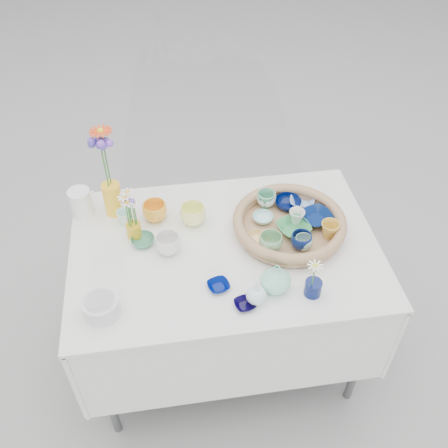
{
  "coord_description": "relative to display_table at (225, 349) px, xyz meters",
  "views": [
    {
      "loc": [
        -0.21,
        -1.41,
        2.23
      ],
      "look_at": [
        0.0,
        0.02,
        0.87
      ],
      "focal_mm": 40.0,
      "sensor_mm": 36.0,
      "label": 1
    }
  ],
  "objects": [
    {
      "name": "gerbera",
      "position": [
        -0.44,
        0.29,
        1.04
      ],
      "size": [
        0.14,
        0.14,
        0.28
      ],
      "primitive_type": null,
      "rotation": [
        0.0,
        0.0,
        0.41
      ],
      "color": "#FF4218",
      "rests_on": "tall_vase_yellow"
    },
    {
      "name": "loose_ceramic_0",
      "position": [
        -0.27,
        0.21,
        0.81
      ],
      "size": [
        0.13,
        0.13,
        0.08
      ],
      "primitive_type": "imported",
      "rotation": [
        0.0,
        0.0,
        0.28
      ],
      "color": "#FEAC2D",
      "rests_on": "display_table"
    },
    {
      "name": "tall_vase_yellow",
      "position": [
        -0.45,
        0.28,
        0.84
      ],
      "size": [
        0.09,
        0.09,
        0.15
      ],
      "primitive_type": "cylinder",
      "rotation": [
        0.0,
        0.0,
        -0.11
      ],
      "color": "yellow",
      "rests_on": "display_table"
    },
    {
      "name": "tray_ceramic_10",
      "position": [
        0.13,
        -0.02,
        0.8
      ],
      "size": [
        0.1,
        0.1,
        0.03
      ],
      "primitive_type": "imported",
      "rotation": [
        0.0,
        0.0,
        -0.07
      ],
      "color": "#FFC575",
      "rests_on": "wicker_tray"
    },
    {
      "name": "tray_ceramic_0",
      "position": [
        0.31,
        0.18,
        0.8
      ],
      "size": [
        0.14,
        0.14,
        0.04
      ],
      "primitive_type": "imported",
      "rotation": [
        0.0,
        0.0,
        0.24
      ],
      "color": "#010C3C",
      "rests_on": "wicker_tray"
    },
    {
      "name": "bud_vase_seafoam",
      "position": [
        0.15,
        -0.25,
        0.82
      ],
      "size": [
        0.15,
        0.15,
        0.12
      ],
      "primitive_type": "imported",
      "rotation": [
        0.0,
        0.0,
        -0.35
      ],
      "color": "#88DCB9",
      "rests_on": "display_table"
    },
    {
      "name": "loose_ceramic_6",
      "position": [
        0.03,
        -0.31,
        0.77
      ],
      "size": [
        0.09,
        0.09,
        0.02
      ],
      "primitive_type": "imported",
      "rotation": [
        0.0,
        0.0,
        0.23
      ],
      "color": "black",
      "rests_on": "display_table"
    },
    {
      "name": "tray_ceramic_9",
      "position": [
        0.3,
        -0.07,
        0.82
      ],
      "size": [
        0.1,
        0.1,
        0.07
      ],
      "primitive_type": "imported",
      "rotation": [
        0.0,
        0.0,
        -0.14
      ],
      "color": "#0B1C53",
      "rests_on": "wicker_tray"
    },
    {
      "name": "hydrangea",
      "position": [
        -0.45,
        0.27,
        1.01
      ],
      "size": [
        0.09,
        0.09,
        0.28
      ],
      "primitive_type": null,
      "rotation": [
        0.0,
        0.0,
        0.11
      ],
      "color": "#5240B0",
      "rests_on": "tall_vase_yellow"
    },
    {
      "name": "tray_ceramic_11",
      "position": [
        0.31,
        -0.08,
        0.81
      ],
      "size": [
        0.1,
        0.1,
        0.06
      ],
      "primitive_type": "imported",
      "rotation": [
        0.0,
        0.0,
        0.42
      ],
      "color": "#94BFAA",
      "rests_on": "wicker_tray"
    },
    {
      "name": "bud_vase_cobalt",
      "position": [
        0.29,
        -0.29,
        0.8
      ],
      "size": [
        0.07,
        0.07,
        0.06
      ],
      "primitive_type": "cylinder",
      "rotation": [
        0.0,
        0.0,
        -0.03
      ],
      "color": "#08144B",
      "rests_on": "display_table"
    },
    {
      "name": "tray_ceramic_3",
      "position": [
        0.29,
        0.03,
        0.8
      ],
      "size": [
        0.17,
        0.17,
        0.03
      ],
      "primitive_type": "imported",
      "rotation": [
        0.0,
        0.0,
        0.32
      ],
      "color": "#399052",
      "rests_on": "wicker_tray"
    },
    {
      "name": "display_table",
      "position": [
        0.0,
        0.0,
        0.0
      ],
      "size": [
        1.26,
        0.86,
        0.77
      ],
      "primitive_type": null,
      "color": "white",
      "rests_on": "ground"
    },
    {
      "name": "daisy_cup",
      "position": [
        -0.36,
        0.11,
        0.8
      ],
      "size": [
        0.08,
        0.08,
        0.07
      ],
      "primitive_type": "cylinder",
      "rotation": [
        0.0,
        0.0,
        0.32
      ],
      "color": "gold",
      "rests_on": "display_table"
    },
    {
      "name": "wicker_tray",
      "position": [
        0.28,
        0.05,
        0.8
      ],
      "size": [
        0.47,
        0.47,
        0.08
      ],
      "primitive_type": null,
      "color": "brown",
      "rests_on": "display_table"
    },
    {
      "name": "tray_ceramic_8",
      "position": [
        0.37,
        0.19,
        0.8
      ],
      "size": [
        0.14,
        0.14,
        0.03
      ],
      "primitive_type": "imported",
      "rotation": [
        0.0,
        0.0,
        -0.34
      ],
      "color": "#8FB4EC",
      "rests_on": "wicker_tray"
    },
    {
      "name": "tray_ceramic_5",
      "position": [
        0.18,
        0.11,
        0.8
      ],
      "size": [
        0.1,
        0.1,
        0.03
      ],
      "primitive_type": "imported",
      "rotation": [
        0.0,
        0.0,
        -0.16
      ],
      "color": "#A9DDD8",
      "rests_on": "wicker_tray"
    },
    {
      "name": "loose_ceramic_2",
      "position": [
        -0.33,
        0.06,
        0.78
      ],
      "size": [
        0.1,
        0.1,
        0.03
      ],
      "primitive_type": "imported",
      "rotation": [
        0.0,
        0.0,
        -0.09
      ],
      "color": "#3E825F",
      "rests_on": "display_table"
    },
    {
      "name": "tray_ceramic_7",
      "position": [
        0.32,
        0.08,
        0.81
      ],
      "size": [
        0.09,
        0.09,
        0.06
      ],
      "primitive_type": "imported",
      "rotation": [
        0.0,
        0.0,
        -0.39
      ],
      "color": "white",
      "rests_on": "wicker_tray"
    },
    {
      "name": "loose_ceramic_4",
      "position": [
        -0.06,
        -0.21,
        0.78
      ],
      "size": [
        0.1,
        0.1,
        0.02
      ],
      "primitive_type": "imported",
      "rotation": [
        0.0,
        0.0,
        0.26
      ],
      "color": "#000D59",
      "rests_on": "display_table"
    },
    {
      "name": "tray_ceramic_12",
      "position": [
        0.21,
        0.2,
        0.82
      ],
      "size": [
        0.1,
        0.1,
        0.07
      ],
      "primitive_type": "imported",
      "rotation": [
        0.0,
        0.0,
        0.43
      ],
      "color": "#468F6C",
      "rests_on": "wicker_tray"
    },
    {
      "name": "single_daisy",
      "position": [
        0.27,
        -0.3,
        0.88
      ],
      "size": [
        0.08,
        0.08,
        0.12
      ],
      "primitive_type": null,
      "rotation": [
        0.0,
        0.0,
        -0.26
      ],
      "color": "white",
      "rests_on": "bud_vase_cobalt"
    },
    {
      "name": "fluted_bowl",
      "position": [
        -0.49,
        -0.27,
        0.8
      ],
      "size": [
        0.13,
        0.13,
        0.07
      ],
      "primitive_type": null,
      "rotation": [
        0.0,
        0.0,
        -0.0
      ],
      "color": "silver",
      "rests_on": "display_table"
    },
    {
      "name": "loose_ceramic_5",
      "position": [
        -0.4,
        0.2,
        0.8
      ],
      "size": [
        0.07,
        0.07,
        0.06
      ],
      "primitive_type": "imported",
      "rotation": [
        0.0,
        0.0,
        0.08
      ],
      "color": "silver",
      "rests_on": "display_table"
    },
    {
      "name": "tray_ceramic_6",
      "position": [
        0.21,
        0.21,
        0.82
      ],
      "size": [
        0.1,
        0.1,
        0.07
      ],
      "primitive_type": "imported",
      "rotation": [
        0.0,
        0.0,
        0.22
      ],
      "color": "white",
      "rests_on": "wicker_tray"
    },
    {
      "name": "white_pitcher",
      "position": [
        -0.58,
        0.29,
        0.83
      ],
      "size": [
        0.16,
        0.13,
        0.13
      ],
      "primitive_type": null,
      "rotation": [
        0.0,
        0.0,
        0.34
      ],
      "color": "white",
      "rests_on": "display_table"
    },
    {
      "name": "tray_ceramic_4",
      "position": [
        0.18,
        -0.06,
        0.82
      ],
      "size": [
        0.12,
        0.12,
        0.07
      ],
      "primitive_type": "imported",
      "rotation": [
        0.0,
        0.0,
        -0.36
      ],
      "color": "#77B17B",
      "rests_on": "wicker_tray"
    },
    {
      "name": "ground",
      "position": [
        0.0,
        0.0,
        0.0
      ],
      "size": [
        80.0,
        80.0,
        0.0
      ],
      "primitive_type": "plane",
      "color": "gray"
    },
    {
      "name": "daisy_posy",
      "position": [
        -0.36,
        0.11,
        0.92
      ],
      "size": [
        0.1,
        0.1,
        0.17
      ],
      "primitive_type": null,
      "rotation": [
        0.0,
        0.0,
        0.16
      ],
      "color": "white",
      "rests_on": "daisy_cup"
    },
    {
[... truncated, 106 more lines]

